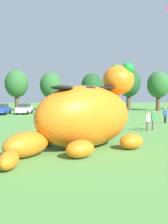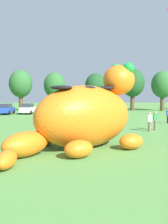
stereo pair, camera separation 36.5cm
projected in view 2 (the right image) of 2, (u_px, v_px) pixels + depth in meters
The scene contains 14 objects.
ground_plane at pixel (72, 148), 16.06m from camera, with size 160.00×160.00×0.00m, color #568E42.
giant_inflatable_creature at pixel (85, 116), 16.04m from camera, with size 8.66×9.14×5.41m.
car_blue at pixel (6, 109), 41.90m from camera, with size 2.15×4.21×1.72m.
car_white at pixel (28, 109), 42.61m from camera, with size 2.40×4.31×1.72m.
box_truck at pixel (64, 104), 43.51m from camera, with size 2.45×6.44×2.95m.
tree_mid_left at pixel (21, 84), 50.74m from camera, with size 4.49×4.49×7.96m.
tree_centre_left at pixel (55, 86), 51.39m from camera, with size 4.23×4.23×7.52m.
tree_centre at pixel (95, 86), 51.12m from camera, with size 4.12×4.12×7.31m.
tree_centre_right at pixel (133, 83), 51.22m from camera, with size 4.65×4.65×8.26m.
tree_mid_right at pixel (163, 85), 50.17m from camera, with size 4.32×4.32×7.67m.
spectator_near_inflatable at pixel (150, 122), 22.92m from camera, with size 0.38×0.26×1.71m.
spectator_mid_field at pixel (52, 115), 30.53m from camera, with size 0.38×0.26×1.71m.
spectator_by_cars at pixel (155, 121), 23.75m from camera, with size 0.38×0.26×1.71m.
spectator_wandering at pixel (168, 116), 29.18m from camera, with size 0.38×0.26×1.71m.
Camera 2 is at (0.00, -15.88, 3.34)m, focal length 41.70 mm.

